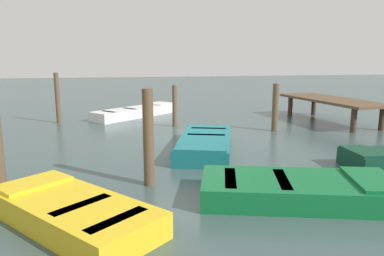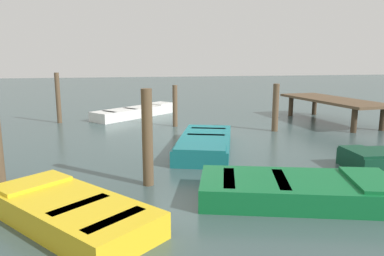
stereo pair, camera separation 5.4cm
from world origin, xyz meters
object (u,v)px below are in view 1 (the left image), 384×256
object	(u,v)px
rowboat_yellow	(72,211)
mooring_piling_mid_left	(58,98)
dock_segment	(332,102)
rowboat_teal	(205,143)
mooring_piling_near_right	(148,138)
rowboat_white	(136,112)
mooring_piling_near_left	(275,108)
mooring_piling_mid_right	(175,106)
rowboat_green	(298,189)

from	to	relation	value
rowboat_yellow	mooring_piling_mid_left	size ratio (longest dim) A/B	1.56
dock_segment	rowboat_teal	world-z (taller)	dock_segment
dock_segment	mooring_piling_near_right	distance (m)	9.83
rowboat_white	mooring_piling_mid_left	xyz separation A→B (m)	(1.02, -3.08, 0.78)
mooring_piling_mid_left	rowboat_white	bearing A→B (deg)	108.26
mooring_piling_near_left	mooring_piling_mid_right	bearing A→B (deg)	-115.90
rowboat_white	rowboat_yellow	bearing A→B (deg)	-138.53
rowboat_yellow	mooring_piling_mid_right	xyz separation A→B (m)	(-7.85, 2.88, 0.56)
dock_segment	mooring_piling_near_right	xyz separation A→B (m)	(5.91, -7.85, 0.14)
rowboat_teal	mooring_piling_mid_left	world-z (taller)	mooring_piling_mid_left
rowboat_green	mooring_piling_mid_left	xyz separation A→B (m)	(-9.34, -5.39, 0.78)
rowboat_white	mooring_piling_mid_right	distance (m)	3.05
rowboat_green	dock_segment	bearing A→B (deg)	70.67
rowboat_teal	mooring_piling_mid_left	distance (m)	7.23
rowboat_green	mooring_piling_near_right	distance (m)	2.99
dock_segment	mooring_piling_mid_left	distance (m)	10.89
dock_segment	rowboat_teal	size ratio (longest dim) A/B	1.33
dock_segment	mooring_piling_mid_left	bearing A→B (deg)	-106.62
dock_segment	rowboat_white	xyz separation A→B (m)	(-3.07, -7.61, -0.62)
rowboat_green	rowboat_white	world-z (taller)	same
rowboat_green	mooring_piling_near_left	distance (m)	6.51
mooring_piling_mid_left	mooring_piling_near_left	bearing A→B (deg)	66.96
mooring_piling_near_left	rowboat_teal	bearing A→B (deg)	-54.15
mooring_piling_near_left	mooring_piling_near_right	bearing A→B (deg)	-46.08
dock_segment	mooring_piling_near_left	bearing A→B (deg)	-73.42
rowboat_white	mooring_piling_near_right	size ratio (longest dim) A/B	1.98
rowboat_green	mooring_piling_near_right	bearing A→B (deg)	168.32
rowboat_white	mooring_piling_near_left	size ratio (longest dim) A/B	2.32
mooring_piling_mid_right	dock_segment	bearing A→B (deg)	86.57
rowboat_yellow	mooring_piling_near_left	world-z (taller)	mooring_piling_near_left
dock_segment	mooring_piling_mid_left	world-z (taller)	mooring_piling_mid_left
rowboat_green	rowboat_yellow	xyz separation A→B (m)	(0.18, -3.87, 0.00)
mooring_piling_near_right	mooring_piling_mid_right	xyz separation A→B (m)	(-6.29, 1.55, -0.20)
mooring_piling_near_right	mooring_piling_near_left	bearing A→B (deg)	133.92
mooring_piling_near_left	rowboat_yellow	bearing A→B (deg)	-44.74
rowboat_teal	rowboat_green	xyz separation A→B (m)	(3.83, 0.76, 0.00)
mooring_piling_near_right	mooring_piling_mid_right	world-z (taller)	mooring_piling_near_right
dock_segment	rowboat_green	bearing A→B (deg)	-41.81
rowboat_teal	rowboat_green	distance (m)	3.91
rowboat_yellow	rowboat_green	bearing A→B (deg)	-126.70
rowboat_teal	mooring_piling_near_left	xyz separation A→B (m)	(-2.22, 3.08, 0.62)
mooring_piling_mid_right	mooring_piling_mid_left	bearing A→B (deg)	-110.81
mooring_piling_mid_left	mooring_piling_mid_right	xyz separation A→B (m)	(1.67, 4.40, -0.22)
rowboat_white	mooring_piling_near_right	bearing A→B (deg)	-131.61
rowboat_green	rowboat_white	distance (m)	10.61
rowboat_green	mooring_piling_mid_right	size ratio (longest dim) A/B	2.36
mooring_piling_near_left	mooring_piling_mid_left	size ratio (longest dim) A/B	0.84
rowboat_yellow	mooring_piling_mid_left	xyz separation A→B (m)	(-9.52, -1.52, 0.78)
rowboat_green	rowboat_yellow	bearing A→B (deg)	-160.57
rowboat_white	mooring_piling_mid_right	bearing A→B (deg)	-104.00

